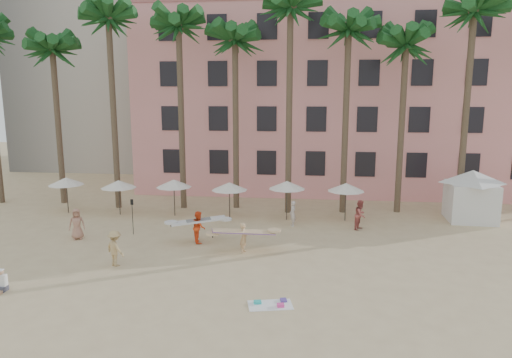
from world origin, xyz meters
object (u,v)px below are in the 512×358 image
object	(u,v)px
pink_hotel	(337,101)
cabana	(471,191)
carrier_yellow	(244,235)
carrier_white	(199,226)

from	to	relation	value
pink_hotel	cabana	distance (m)	16.11
pink_hotel	cabana	xyz separation A→B (m)	(8.52, -12.32, -5.93)
carrier_yellow	cabana	bearing A→B (deg)	29.48
pink_hotel	cabana	world-z (taller)	pink_hotel
pink_hotel	carrier_white	bearing A→B (deg)	-114.82
pink_hotel	carrier_yellow	distance (m)	22.53
carrier_yellow	carrier_white	world-z (taller)	carrier_white
cabana	carrier_white	size ratio (longest dim) A/B	1.47
pink_hotel	carrier_white	distance (m)	22.23
cabana	pink_hotel	bearing A→B (deg)	124.65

